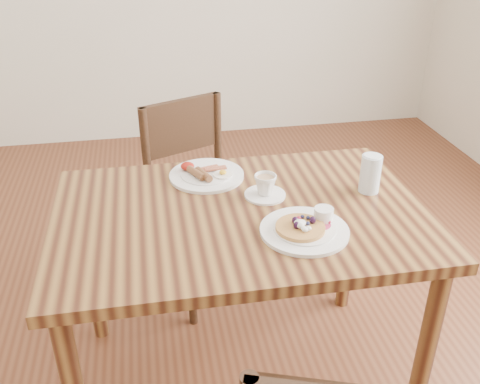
{
  "coord_description": "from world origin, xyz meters",
  "views": [
    {
      "loc": [
        -0.27,
        -1.46,
        1.63
      ],
      "look_at": [
        0.0,
        0.0,
        0.82
      ],
      "focal_mm": 40.0,
      "sensor_mm": 36.0,
      "label": 1
    }
  ],
  "objects_px": {
    "dining_table": "(240,237)",
    "water_glass": "(370,174)",
    "chair_far": "(199,192)",
    "pancake_plate": "(306,228)",
    "teacup_saucer": "(265,187)",
    "breakfast_plate": "(205,174)"
  },
  "relations": [
    {
      "from": "dining_table",
      "to": "water_glass",
      "type": "xyz_separation_m",
      "value": [
        0.46,
        0.05,
        0.17
      ]
    },
    {
      "from": "dining_table",
      "to": "pancake_plate",
      "type": "height_order",
      "value": "pancake_plate"
    },
    {
      "from": "breakfast_plate",
      "to": "teacup_saucer",
      "type": "height_order",
      "value": "teacup_saucer"
    },
    {
      "from": "pancake_plate",
      "to": "breakfast_plate",
      "type": "height_order",
      "value": "pancake_plate"
    },
    {
      "from": "teacup_saucer",
      "to": "chair_far",
      "type": "bearing_deg",
      "value": 107.91
    },
    {
      "from": "dining_table",
      "to": "chair_far",
      "type": "distance_m",
      "value": 0.65
    },
    {
      "from": "breakfast_plate",
      "to": "water_glass",
      "type": "height_order",
      "value": "water_glass"
    },
    {
      "from": "chair_far",
      "to": "teacup_saucer",
      "type": "xyz_separation_m",
      "value": [
        0.17,
        -0.54,
        0.29
      ]
    },
    {
      "from": "dining_table",
      "to": "breakfast_plate",
      "type": "height_order",
      "value": "breakfast_plate"
    },
    {
      "from": "pancake_plate",
      "to": "breakfast_plate",
      "type": "relative_size",
      "value": 1.0
    },
    {
      "from": "teacup_saucer",
      "to": "water_glass",
      "type": "distance_m",
      "value": 0.36
    },
    {
      "from": "chair_far",
      "to": "water_glass",
      "type": "relative_size",
      "value": 6.65
    },
    {
      "from": "dining_table",
      "to": "teacup_saucer",
      "type": "xyz_separation_m",
      "value": [
        0.1,
        0.08,
        0.13
      ]
    },
    {
      "from": "dining_table",
      "to": "water_glass",
      "type": "relative_size",
      "value": 9.07
    },
    {
      "from": "water_glass",
      "to": "pancake_plate",
      "type": "bearing_deg",
      "value": -143.88
    },
    {
      "from": "chair_far",
      "to": "pancake_plate",
      "type": "distance_m",
      "value": 0.86
    },
    {
      "from": "water_glass",
      "to": "chair_far",
      "type": "bearing_deg",
      "value": 133.11
    },
    {
      "from": "teacup_saucer",
      "to": "water_glass",
      "type": "relative_size",
      "value": 1.06
    },
    {
      "from": "dining_table",
      "to": "pancake_plate",
      "type": "bearing_deg",
      "value": -42.28
    },
    {
      "from": "breakfast_plate",
      "to": "water_glass",
      "type": "distance_m",
      "value": 0.58
    },
    {
      "from": "pancake_plate",
      "to": "teacup_saucer",
      "type": "bearing_deg",
      "value": 106.4
    },
    {
      "from": "dining_table",
      "to": "chair_far",
      "type": "relative_size",
      "value": 1.36
    }
  ]
}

